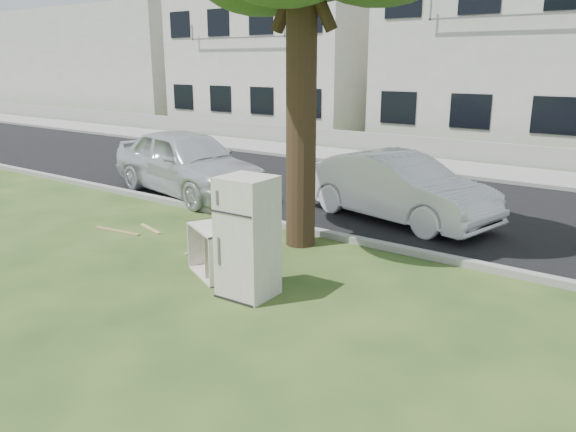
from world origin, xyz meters
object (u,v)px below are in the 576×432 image
Objects in this scene: car_center at (397,187)px; car_left at (187,162)px; fridge at (248,237)px; cabinet at (217,251)px.

car_left is (-5.37, -0.91, 0.11)m from car_center.
fridge is 0.36× the size of car_left.
car_left is at bearing 166.18° from cabinet.
fridge is 1.73× the size of cabinet.
fridge is at bearing 5.90° from cabinet.
cabinet is 4.71m from car_center.
car_left is (-5.43, 4.04, -0.05)m from fridge.
fridge reaches higher than car_center.
cabinet is at bearing -118.11° from car_left.
fridge is 1.09m from cabinet.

